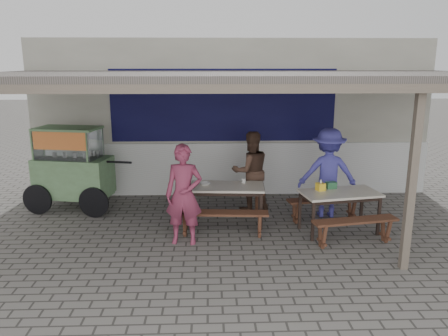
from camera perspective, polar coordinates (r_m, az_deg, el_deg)
name	(u,v)px	position (r m, az deg, el deg)	size (l,w,h in m)	color
ground	(241,246)	(7.42, 2.25, -10.09)	(60.00, 60.00, 0.00)	#5F5C56
back_wall	(231,117)	(10.44, 0.91, 6.68)	(9.00, 1.28, 3.50)	beige
warung_roof	(240,78)	(7.69, 2.07, 11.63)	(9.00, 4.21, 2.81)	#594F4C
table_left	(223,190)	(8.14, -0.09, -2.83)	(1.55, 0.82, 0.75)	beige
bench_left_street	(222,218)	(7.66, -0.24, -6.51)	(1.62, 0.38, 0.45)	brown
bench_left_wall	(224,197)	(8.83, 0.04, -3.77)	(1.62, 0.38, 0.45)	brown
table_right	(340,196)	(8.02, 14.87, -3.59)	(1.46, 0.94, 0.75)	beige
bench_right_street	(355,226)	(7.64, 16.72, -7.24)	(1.48, 0.53, 0.45)	brown
bench_right_wall	(324,204)	(8.62, 12.97, -4.59)	(1.48, 0.53, 0.45)	brown
vendor_cart	(72,166)	(9.42, -19.25, 0.29)	(2.22, 1.13, 1.72)	#669463
patron_street_side	(184,195)	(7.27, -5.26, -3.49)	(0.62, 0.41, 1.70)	#832F49
patron_wall_side	(251,171)	(8.94, 3.51, -0.40)	(0.80, 0.62, 1.64)	#4E3528
patron_right_table	(328,173)	(8.78, 13.41, -0.61)	(1.13, 0.65, 1.76)	#4945AF
tissue_box	(321,187)	(7.99, 12.49, -2.41)	(0.14, 0.14, 0.14)	yellow
donation_box	(331,185)	(8.17, 13.81, -2.19)	(0.18, 0.12, 0.12)	#2D663F
condiment_jar	(244,180)	(8.31, 2.58, -1.64)	(0.08, 0.08, 0.09)	silver
condiment_bowl	(205,184)	(8.18, -2.48, -2.05)	(0.19, 0.19, 0.05)	white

